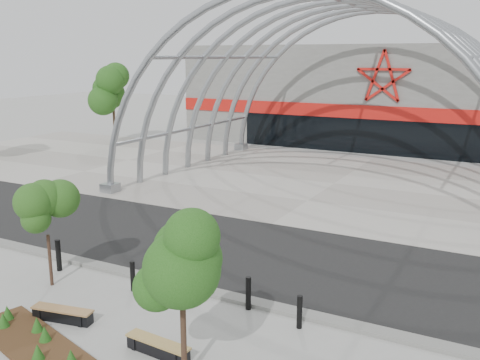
{
  "coord_description": "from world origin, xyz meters",
  "views": [
    {
      "loc": [
        9.16,
        -13.26,
        7.15
      ],
      "look_at": [
        0.0,
        4.0,
        2.6
      ],
      "focal_mm": 40.0,
      "sensor_mm": 36.0,
      "label": 1
    }
  ],
  "objects_px": {
    "bench_0": "(63,315)",
    "bench_1": "(158,348)",
    "bollard_2": "(188,277)",
    "street_tree_0": "(46,214)",
    "street_tree_1": "(182,264)"
  },
  "relations": [
    {
      "from": "bench_1",
      "to": "bollard_2",
      "type": "relative_size",
      "value": 1.79
    },
    {
      "from": "bench_1",
      "to": "bollard_2",
      "type": "xyz_separation_m",
      "value": [
        -1.28,
        3.31,
        0.32
      ]
    },
    {
      "from": "street_tree_0",
      "to": "bollard_2",
      "type": "bearing_deg",
      "value": 20.67
    },
    {
      "from": "street_tree_0",
      "to": "bench_1",
      "type": "height_order",
      "value": "street_tree_0"
    },
    {
      "from": "street_tree_0",
      "to": "bench_0",
      "type": "xyz_separation_m",
      "value": [
        2.11,
        -1.57,
        -2.18
      ]
    },
    {
      "from": "bench_0",
      "to": "bench_1",
      "type": "xyz_separation_m",
      "value": [
        3.35,
        -0.16,
        0.0
      ]
    },
    {
      "from": "street_tree_0",
      "to": "street_tree_1",
      "type": "height_order",
      "value": "street_tree_1"
    },
    {
      "from": "bench_0",
      "to": "bench_1",
      "type": "bearing_deg",
      "value": -2.7
    },
    {
      "from": "bench_1",
      "to": "street_tree_0",
      "type": "bearing_deg",
      "value": 162.39
    },
    {
      "from": "street_tree_0",
      "to": "bollard_2",
      "type": "distance_m",
      "value": 4.84
    },
    {
      "from": "street_tree_0",
      "to": "bench_0",
      "type": "height_order",
      "value": "street_tree_0"
    },
    {
      "from": "street_tree_0",
      "to": "street_tree_1",
      "type": "relative_size",
      "value": 0.84
    },
    {
      "from": "street_tree_0",
      "to": "bench_0",
      "type": "bearing_deg",
      "value": -36.8
    },
    {
      "from": "street_tree_0",
      "to": "bollard_2",
      "type": "height_order",
      "value": "street_tree_0"
    },
    {
      "from": "bench_1",
      "to": "bollard_2",
      "type": "height_order",
      "value": "bollard_2"
    }
  ]
}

